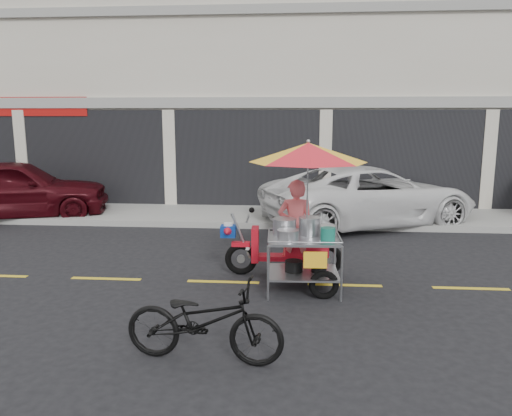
# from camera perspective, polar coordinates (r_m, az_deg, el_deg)

# --- Properties ---
(ground) EXTENTS (90.00, 90.00, 0.00)m
(ground) POSITION_cam_1_polar(r_m,az_deg,el_deg) (8.35, 10.10, -8.69)
(ground) COLOR black
(sidewalk) EXTENTS (45.00, 3.00, 0.15)m
(sidewalk) POSITION_cam_1_polar(r_m,az_deg,el_deg) (13.64, 7.98, -0.83)
(sidewalk) COLOR gray
(sidewalk) RESTS_ON ground
(shophouse_block) EXTENTS (36.00, 8.11, 10.40)m
(shophouse_block) POSITION_cam_1_polar(r_m,az_deg,el_deg) (18.86, 16.27, 14.65)
(shophouse_block) COLOR beige
(shophouse_block) RESTS_ON ground
(centerline) EXTENTS (42.00, 0.10, 0.01)m
(centerline) POSITION_cam_1_polar(r_m,az_deg,el_deg) (8.35, 10.10, -8.66)
(centerline) COLOR gold
(centerline) RESTS_ON ground
(maroon_sedan) EXTENTS (5.16, 3.40, 1.63)m
(maroon_sedan) POSITION_cam_1_polar(r_m,az_deg,el_deg) (14.74, -25.93, 1.98)
(maroon_sedan) COLOR #36060C
(maroon_sedan) RESTS_ON ground
(white_pickup) EXTENTS (5.95, 4.46, 1.50)m
(white_pickup) POSITION_cam_1_polar(r_m,az_deg,el_deg) (12.84, 12.83, 1.37)
(white_pickup) COLOR white
(white_pickup) RESTS_ON ground
(near_bicycle) EXTENTS (1.86, 0.82, 0.95)m
(near_bicycle) POSITION_cam_1_polar(r_m,az_deg,el_deg) (5.70, -5.96, -12.70)
(near_bicycle) COLOR black
(near_bicycle) RESTS_ON ground
(food_vendor_rig) EXTENTS (2.40, 1.88, 2.38)m
(food_vendor_rig) POSITION_cam_1_polar(r_m,az_deg,el_deg) (7.97, 5.21, 1.56)
(food_vendor_rig) COLOR black
(food_vendor_rig) RESTS_ON ground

